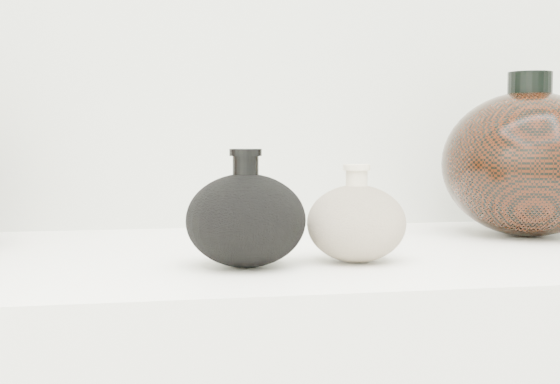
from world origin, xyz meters
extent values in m
cube|color=white|center=(0.00, 0.95, 0.89)|extent=(1.20, 0.50, 0.03)
ellipsoid|color=black|center=(-0.07, 0.85, 0.95)|extent=(0.15, 0.15, 0.10)
cylinder|color=black|center=(-0.07, 0.85, 1.00)|extent=(0.03, 0.03, 0.03)
cylinder|color=black|center=(-0.07, 0.85, 1.02)|extent=(0.04, 0.04, 0.01)
ellipsoid|color=#B8AF92|center=(0.05, 0.86, 0.94)|extent=(0.13, 0.13, 0.08)
cylinder|color=beige|center=(0.05, 0.86, 0.99)|extent=(0.03, 0.03, 0.02)
cylinder|color=beige|center=(0.05, 0.86, 1.00)|extent=(0.04, 0.04, 0.01)
ellipsoid|color=black|center=(0.34, 1.02, 1.00)|extent=(0.30, 0.30, 0.19)
cylinder|color=black|center=(0.34, 1.02, 1.10)|extent=(0.08, 0.08, 0.04)
camera|label=1|loc=(-0.18, 0.07, 1.03)|focal=50.00mm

